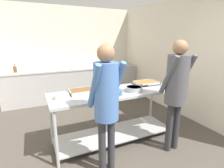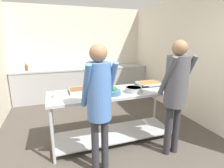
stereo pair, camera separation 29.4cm
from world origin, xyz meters
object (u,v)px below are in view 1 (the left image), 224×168
(serving_tray_roast, at_px, (84,91))
(broccoli_bowl, at_px, (114,91))
(serving_tray_vegetables, at_px, (146,83))
(guest_serving_right, at_px, (106,97))
(guest_serving_left, at_px, (177,85))
(sauce_pan, at_px, (134,89))
(water_bottle, at_px, (15,69))
(plate_stack, at_px, (62,96))

(serving_tray_roast, bearing_deg, broccoli_bowl, -36.54)
(serving_tray_roast, height_order, serving_tray_vegetables, same)
(serving_tray_roast, distance_m, broccoli_bowl, 0.49)
(serving_tray_roast, bearing_deg, guest_serving_right, -85.93)
(serving_tray_roast, distance_m, guest_serving_left, 1.43)
(serving_tray_vegetables, distance_m, guest_serving_right, 1.43)
(sauce_pan, relative_size, guest_serving_right, 0.25)
(guest_serving_left, bearing_deg, serving_tray_roast, 146.96)
(broccoli_bowl, bearing_deg, serving_tray_roast, 143.46)
(guest_serving_left, relative_size, guest_serving_right, 1.02)
(broccoli_bowl, xyz_separation_m, water_bottle, (-1.51, 2.67, 0.06))
(serving_tray_roast, relative_size, sauce_pan, 1.11)
(plate_stack, relative_size, sauce_pan, 0.53)
(broccoli_bowl, height_order, guest_serving_left, guest_serving_left)
(guest_serving_left, bearing_deg, serving_tray_vegetables, 87.37)
(guest_serving_right, relative_size, water_bottle, 7.73)
(plate_stack, relative_size, serving_tray_roast, 0.48)
(plate_stack, xyz_separation_m, water_bottle, (-0.74, 2.53, 0.07))
(broccoli_bowl, xyz_separation_m, sauce_pan, (0.37, 0.01, -0.01))
(serving_tray_roast, height_order, guest_serving_right, guest_serving_right)
(broccoli_bowl, relative_size, water_bottle, 1.19)
(serving_tray_vegetables, bearing_deg, broccoli_bowl, -159.31)
(sauce_pan, height_order, guest_serving_right, guest_serving_right)
(plate_stack, bearing_deg, water_bottle, 106.22)
(water_bottle, bearing_deg, guest_serving_left, -53.85)
(plate_stack, distance_m, guest_serving_left, 1.69)
(plate_stack, height_order, serving_tray_vegetables, plate_stack)
(serving_tray_vegetables, bearing_deg, water_bottle, 134.79)
(sauce_pan, bearing_deg, plate_stack, 173.78)
(plate_stack, height_order, guest_serving_left, guest_serving_left)
(serving_tray_roast, distance_m, serving_tray_vegetables, 1.22)
(sauce_pan, bearing_deg, broccoli_bowl, -177.74)
(guest_serving_left, bearing_deg, plate_stack, 158.37)
(serving_tray_roast, height_order, sauce_pan, sauce_pan)
(guest_serving_left, height_order, water_bottle, guest_serving_left)
(sauce_pan, distance_m, water_bottle, 3.25)
(plate_stack, xyz_separation_m, serving_tray_vegetables, (1.60, 0.17, -0.01))
(guest_serving_right, bearing_deg, water_bottle, 110.28)
(water_bottle, bearing_deg, serving_tray_vegetables, -45.21)
(plate_stack, xyz_separation_m, guest_serving_right, (0.43, -0.63, 0.13))
(guest_serving_left, height_order, guest_serving_right, guest_serving_left)
(serving_tray_vegetables, distance_m, water_bottle, 3.32)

